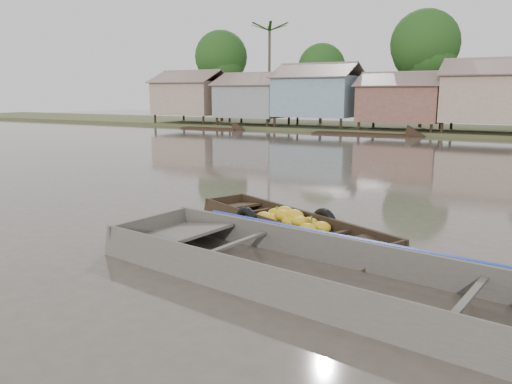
% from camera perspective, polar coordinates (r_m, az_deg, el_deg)
% --- Properties ---
extents(ground, '(120.00, 120.00, 0.00)m').
position_cam_1_polar(ground, '(10.75, 0.95, -4.96)').
color(ground, '#473F36').
rests_on(ground, ground).
extents(riverbank, '(120.00, 12.47, 10.22)m').
position_cam_1_polar(riverbank, '(41.05, 26.56, 10.22)').
color(riverbank, '#384723').
rests_on(riverbank, ground).
extents(banana_boat, '(5.39, 3.42, 0.77)m').
position_cam_1_polar(banana_boat, '(11.01, 3.77, -3.82)').
color(banana_boat, black).
rests_on(banana_boat, ground).
extents(viewer_boat, '(8.74, 3.48, 0.68)m').
position_cam_1_polar(viewer_boat, '(7.97, 8.79, -10.36)').
color(viewer_boat, '#49433E').
rests_on(viewer_boat, ground).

